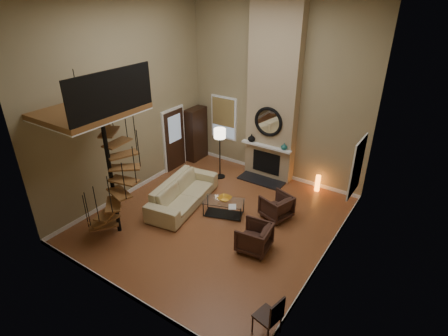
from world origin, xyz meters
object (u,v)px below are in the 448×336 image
Objects in this scene: side_chair at (271,316)px; armchair_near at (278,207)px; coffee_table at (224,206)px; hutch at (196,134)px; floor_lamp at (220,137)px; sofa at (183,192)px; accent_lamp at (318,183)px; armchair_far at (257,238)px.

armchair_near is at bearing 114.15° from side_chair.
coffee_table is at bearing -44.50° from armchair_near.
side_chair is (5.71, -5.24, -0.42)m from hutch.
sofa is at bearing -88.13° from floor_lamp.
sofa is at bearing -52.96° from armchair_near.
hutch reaches higher than accent_lamp.
hutch is at bearing -177.24° from accent_lamp.
sofa is 1.29m from coffee_table.
armchair_near is 3.05m from floor_lamp.
side_chair is (1.18, -5.46, 0.28)m from accent_lamp.
coffee_table is at bearing -53.01° from floor_lamp.
armchair_far is at bearing 125.10° from side_chair.
floor_lamp is at bearing 126.99° from coffee_table.
armchair_far is (4.34, -3.29, -0.60)m from hutch.
sofa is 3.37× the size of armchair_far.
side_chair is at bearing -131.28° from sofa.
floor_lamp is (1.52, -0.73, 0.46)m from hutch.
hutch is 4.59m from armchair_near.
armchair_near is 1.38× the size of accent_lamp.
sofa reaches higher than armchair_far.
coffee_table is at bearing -90.59° from sofa.
armchair_far is (0.17, -1.48, 0.00)m from armchair_near.
floor_lamp is at bearing -162.54° from accent_lamp.
side_chair reaches higher than armchair_far.
side_chair is (1.54, -3.42, 0.17)m from armchair_near.
armchair_near is (4.17, -1.82, -0.60)m from hutch.
hutch reaches higher than coffee_table.
side_chair reaches higher than sofa.
hutch is 1.54× the size of coffee_table.
coffee_table is 2.29× the size of accent_lamp.
side_chair is (4.12, -2.55, 0.13)m from sofa.
armchair_far is at bearing -111.90° from sofa.
hutch is at bearing 137.44° from side_chair.
armchair_far is 1.42× the size of accent_lamp.
armchair_near is (2.58, 0.88, -0.04)m from sofa.
accent_lamp is at bearing -54.79° from sofa.
sofa is at bearing -171.04° from coffee_table.
floor_lamp is 3.35m from accent_lamp.
armchair_far is at bearing -42.37° from floor_lamp.
floor_lamp is at bearing -94.08° from armchair_near.
sofa is 2.09× the size of coffee_table.
floor_lamp reaches higher than accent_lamp.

